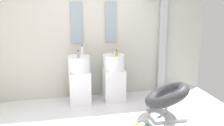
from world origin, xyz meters
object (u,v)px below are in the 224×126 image
Objects in this scene: lounge_chair at (167,98)px; pedestal_sink_right at (114,77)px; pedestal_sink_left at (80,79)px; shower_column at (162,43)px; soap_bottle_amber at (117,53)px; soap_bottle_white at (82,50)px; coffee_mug at (142,126)px; soap_bottle_grey at (78,55)px.

pedestal_sink_right is at bearing 127.41° from lounge_chair.
lounge_chair is at bearing -33.79° from pedestal_sink_left.
lounge_chair is (-0.38, -1.20, -0.73)m from shower_column.
pedestal_sink_right is 0.50× the size of shower_column.
lounge_chair is 1.24m from soap_bottle_amber.
soap_bottle_white is (-1.70, -0.14, -0.06)m from shower_column.
pedestal_sink_left reaches higher than coffee_mug.
soap_bottle_amber is 0.63× the size of soap_bottle_white.
soap_bottle_grey is at bearing -96.69° from pedestal_sink_left.
soap_bottle_grey is at bearing 150.85° from lounge_chair.
pedestal_sink_left is 0.50× the size of shower_column.
pedestal_sink_right is 1.28m from shower_column.
soap_bottle_white reaches higher than coffee_mug.
soap_bottle_amber is at bearing -159.88° from shower_column.
shower_column is at bearing 13.03° from soap_bottle_grey.
shower_column is 1.71m from soap_bottle_white.
pedestal_sink_left is 5.44× the size of soap_bottle_white.
lounge_chair is at bearing -49.55° from soap_bottle_amber.
pedestal_sink_left is at bearing -120.73° from soap_bottle_white.
shower_column reaches higher than lounge_chair.
coffee_mug is 1.85m from soap_bottle_white.
coffee_mug is at bearing -149.04° from lounge_chair.
soap_bottle_white is at bearing 71.40° from soap_bottle_grey.
pedestal_sink_right is (0.68, 0.00, 0.00)m from pedestal_sink_left.
shower_column is at bearing 4.87° from soap_bottle_white.
soap_bottle_white reaches higher than lounge_chair.
soap_bottle_grey is 1.18× the size of soap_bottle_amber.
pedestal_sink_left is 0.68m from pedestal_sink_right.
shower_column is at bearing 8.61° from pedestal_sink_left.
shower_column is at bearing 20.12° from soap_bottle_amber.
pedestal_sink_right is 8.60× the size of soap_bottle_amber.
pedestal_sink_left reaches higher than lounge_chair.
pedestal_sink_right is 5.44× the size of soap_bottle_white.
soap_bottle_amber is (-1.07, -0.39, -0.09)m from shower_column.
pedestal_sink_left is at bearing 146.21° from lounge_chair.
soap_bottle_amber is at bearing 130.45° from lounge_chair.
soap_bottle_amber reaches higher than pedestal_sink_right.
lounge_chair reaches higher than coffee_mug.
coffee_mug is 1.69m from soap_bottle_grey.
shower_column is 1.93× the size of lounge_chair.
pedestal_sink_right is at bearing 11.82° from soap_bottle_grey.
pedestal_sink_right is at bearing -166.21° from shower_column.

